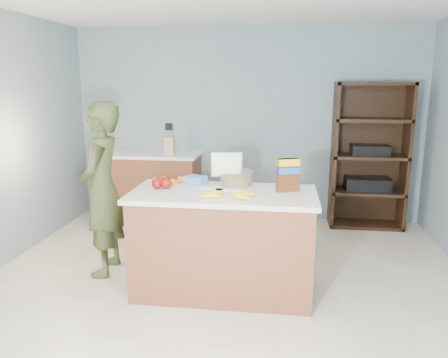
# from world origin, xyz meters

# --- Properties ---
(floor) EXTENTS (4.50, 5.00, 0.02)m
(floor) POSITION_xyz_m (0.00, 0.00, 0.00)
(floor) COLOR beige
(floor) RESTS_ON ground
(walls) EXTENTS (4.52, 5.02, 2.51)m
(walls) POSITION_xyz_m (0.00, 0.00, 1.65)
(walls) COLOR gray
(walls) RESTS_ON ground
(counter_peninsula) EXTENTS (1.56, 0.76, 0.90)m
(counter_peninsula) POSITION_xyz_m (0.00, 0.30, 0.42)
(counter_peninsula) COLOR brown
(counter_peninsula) RESTS_ON ground
(back_cabinet) EXTENTS (1.24, 0.62, 0.90)m
(back_cabinet) POSITION_xyz_m (-1.20, 2.20, 0.45)
(back_cabinet) COLOR brown
(back_cabinet) RESTS_ON ground
(shelving_unit) EXTENTS (0.90, 0.40, 1.80)m
(shelving_unit) POSITION_xyz_m (1.55, 2.35, 0.86)
(shelving_unit) COLOR black
(shelving_unit) RESTS_ON ground
(person) EXTENTS (0.44, 0.63, 1.64)m
(person) POSITION_xyz_m (-1.18, 0.55, 0.82)
(person) COLOR #3A4120
(person) RESTS_ON ground
(knife_block) EXTENTS (0.12, 0.10, 0.31)m
(knife_block) POSITION_xyz_m (-0.95, 2.15, 1.02)
(knife_block) COLOR tan
(knife_block) RESTS_ON back_cabinet
(envelopes) EXTENTS (0.39, 0.17, 0.00)m
(envelopes) POSITION_xyz_m (-0.04, 0.38, 0.90)
(envelopes) COLOR white
(envelopes) RESTS_ON counter_peninsula
(bananas) EXTENTS (0.46, 0.22, 0.04)m
(bananas) POSITION_xyz_m (0.05, 0.12, 0.92)
(bananas) COLOR yellow
(bananas) RESTS_ON counter_peninsula
(apples) EXTENTS (0.17, 0.19, 0.09)m
(apples) POSITION_xyz_m (-0.55, 0.37, 0.94)
(apples) COLOR maroon
(apples) RESTS_ON counter_peninsula
(oranges) EXTENTS (0.30, 0.18, 0.06)m
(oranges) POSITION_xyz_m (-0.54, 0.52, 0.93)
(oranges) COLOR orange
(oranges) RESTS_ON counter_peninsula
(blue_carton) EXTENTS (0.21, 0.18, 0.08)m
(blue_carton) POSITION_xyz_m (-0.28, 0.53, 0.94)
(blue_carton) COLOR blue
(blue_carton) RESTS_ON counter_peninsula
(salad_bowl) EXTENTS (0.30, 0.30, 0.13)m
(salad_bowl) POSITION_xyz_m (0.08, 0.57, 0.96)
(salad_bowl) COLOR #267219
(salad_bowl) RESTS_ON counter_peninsula
(tv) EXTENTS (0.28, 0.12, 0.28)m
(tv) POSITION_xyz_m (-0.01, 0.64, 1.06)
(tv) COLOR silver
(tv) RESTS_ON counter_peninsula
(cereal_box) EXTENTS (0.20, 0.13, 0.28)m
(cereal_box) POSITION_xyz_m (0.53, 0.39, 1.06)
(cereal_box) COLOR #592B14
(cereal_box) RESTS_ON counter_peninsula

